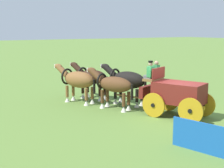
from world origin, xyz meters
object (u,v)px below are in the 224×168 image
object	(u,v)px
draft_horse_rear_near	(113,85)
draft_horse_lead_near	(78,80)
draft_horse_rear_off	(127,81)
draft_horse_lead_off	(92,78)
show_wagon	(176,93)

from	to	relation	value
draft_horse_rear_near	draft_horse_lead_near	xyz separation A→B (m)	(2.39, 0.97, 0.03)
draft_horse_rear_near	draft_horse_lead_near	size ratio (longest dim) A/B	0.96
draft_horse_rear_off	draft_horse_lead_near	bearing A→B (deg)	48.71
draft_horse_lead_near	draft_horse_lead_off	world-z (taller)	draft_horse_lead_near
draft_horse_rear_near	draft_horse_rear_off	distance (m)	1.30
show_wagon	draft_horse_lead_off	bearing A→B (deg)	15.97
show_wagon	draft_horse_lead_off	size ratio (longest dim) A/B	1.84
draft_horse_rear_near	draft_horse_lead_off	distance (m)	2.90
show_wagon	draft_horse_rear_off	bearing A→B (deg)	11.24
draft_horse_rear_near	draft_horse_rear_off	bearing A→B (deg)	-68.87
show_wagon	draft_horse_lead_near	size ratio (longest dim) A/B	1.72
draft_horse_rear_off	draft_horse_lead_near	distance (m)	2.91
draft_horse_lead_off	draft_horse_lead_near	bearing A→B (deg)	112.96
show_wagon	draft_horse_lead_off	distance (m)	6.03
show_wagon	draft_horse_rear_off	world-z (taller)	show_wagon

